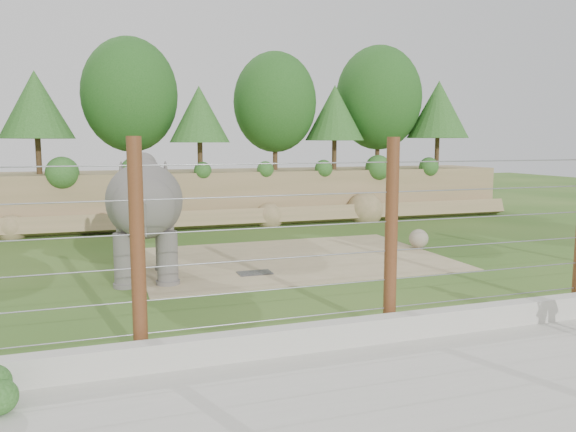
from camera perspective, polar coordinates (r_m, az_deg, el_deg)
name	(u,v)px	position (r m, az deg, el deg)	size (l,w,h in m)	color
ground	(311,281)	(16.01, 2.33, -6.58)	(90.00, 90.00, 0.00)	#2B571A
back_embankment	(229,141)	(27.85, -6.02, 7.61)	(30.00, 5.52, 8.77)	olive
dirt_patch	(292,259)	(18.92, 0.46, -4.34)	(10.00, 7.00, 0.02)	tan
drain_grate	(255,273)	(16.80, -3.39, -5.78)	(1.00, 0.60, 0.03)	#262628
elephant	(145,218)	(16.49, -14.32, -0.23)	(1.84, 4.30, 3.48)	#615C57
stone_ball	(419,239)	(21.19, 13.13, -2.25)	(0.71, 0.71, 0.71)	gray
retaining_wall	(401,327)	(11.60, 11.46, -10.95)	(26.00, 0.35, 0.50)	beige
walkway	(463,378)	(10.13, 17.33, -15.43)	(26.00, 4.00, 0.01)	beige
barrier_fence	(391,236)	(11.60, 10.44, -2.01)	(20.26, 0.26, 4.00)	#532D17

